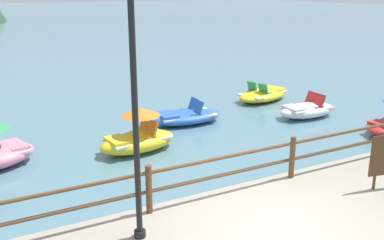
{
  "coord_description": "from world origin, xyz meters",
  "views": [
    {
      "loc": [
        -4.4,
        -5.28,
        4.45
      ],
      "look_at": [
        1.02,
        5.0,
        0.9
      ],
      "focal_mm": 40.58,
      "sensor_mm": 36.0,
      "label": 1
    }
  ],
  "objects_px": {
    "pedal_boat_2": "(307,110)",
    "pedal_boat_6": "(263,94)",
    "pedal_boat_3": "(186,117)",
    "lamp_post": "(134,78)",
    "pedal_boat_0": "(138,137)"
  },
  "relations": [
    {
      "from": "pedal_boat_0",
      "to": "pedal_boat_2",
      "type": "relative_size",
      "value": 1.06
    },
    {
      "from": "pedal_boat_2",
      "to": "pedal_boat_6",
      "type": "bearing_deg",
      "value": 88.11
    },
    {
      "from": "lamp_post",
      "to": "pedal_boat_6",
      "type": "relative_size",
      "value": 1.6
    },
    {
      "from": "pedal_boat_3",
      "to": "pedal_boat_6",
      "type": "distance_m",
      "value": 4.46
    },
    {
      "from": "pedal_boat_0",
      "to": "pedal_boat_3",
      "type": "height_order",
      "value": "pedal_boat_0"
    },
    {
      "from": "pedal_boat_0",
      "to": "pedal_boat_3",
      "type": "xyz_separation_m",
      "value": [
        2.39,
        1.73,
        -0.17
      ]
    },
    {
      "from": "pedal_boat_6",
      "to": "pedal_boat_2",
      "type": "bearing_deg",
      "value": -91.89
    },
    {
      "from": "pedal_boat_0",
      "to": "pedal_boat_6",
      "type": "bearing_deg",
      "value": 24.79
    },
    {
      "from": "pedal_boat_2",
      "to": "pedal_boat_6",
      "type": "distance_m",
      "value": 2.71
    },
    {
      "from": "pedal_boat_0",
      "to": "pedal_boat_6",
      "type": "distance_m",
      "value": 7.32
    },
    {
      "from": "pedal_boat_2",
      "to": "lamp_post",
      "type": "bearing_deg",
      "value": -148.39
    },
    {
      "from": "pedal_boat_6",
      "to": "pedal_boat_0",
      "type": "bearing_deg",
      "value": -155.21
    },
    {
      "from": "pedal_boat_2",
      "to": "pedal_boat_3",
      "type": "bearing_deg",
      "value": 161.8
    },
    {
      "from": "pedal_boat_3",
      "to": "pedal_boat_6",
      "type": "xyz_separation_m",
      "value": [
        4.26,
        1.34,
        0.01
      ]
    },
    {
      "from": "pedal_boat_2",
      "to": "pedal_boat_3",
      "type": "height_order",
      "value": "pedal_boat_2"
    }
  ]
}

